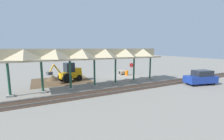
{
  "coord_description": "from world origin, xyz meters",
  "views": [
    {
      "loc": [
        13.7,
        22.15,
        4.99
      ],
      "look_at": [
        3.38,
        1.75,
        1.6
      ],
      "focal_mm": 24.0,
      "sensor_mm": 36.0,
      "label": 1
    }
  ],
  "objects_px": {
    "traffic_barrel": "(127,73)",
    "concrete_pipe": "(122,72)",
    "stop_sign": "(131,67)",
    "backhoe": "(70,73)",
    "distant_parked_car": "(201,78)"
  },
  "relations": [
    {
      "from": "stop_sign",
      "to": "distant_parked_car",
      "type": "distance_m",
      "value": 11.3
    },
    {
      "from": "traffic_barrel",
      "to": "concrete_pipe",
      "type": "bearing_deg",
      "value": -66.98
    },
    {
      "from": "backhoe",
      "to": "concrete_pipe",
      "type": "distance_m",
      "value": 9.89
    },
    {
      "from": "stop_sign",
      "to": "distant_parked_car",
      "type": "xyz_separation_m",
      "value": [
        -4.28,
        10.44,
        -0.6
      ]
    },
    {
      "from": "stop_sign",
      "to": "traffic_barrel",
      "type": "height_order",
      "value": "stop_sign"
    },
    {
      "from": "distant_parked_car",
      "to": "stop_sign",
      "type": "bearing_deg",
      "value": -67.68
    },
    {
      "from": "stop_sign",
      "to": "backhoe",
      "type": "distance_m",
      "value": 11.26
    },
    {
      "from": "stop_sign",
      "to": "concrete_pipe",
      "type": "height_order",
      "value": "stop_sign"
    },
    {
      "from": "concrete_pipe",
      "to": "traffic_barrel",
      "type": "bearing_deg",
      "value": 113.02
    },
    {
      "from": "stop_sign",
      "to": "traffic_barrel",
      "type": "xyz_separation_m",
      "value": [
        1.03,
        0.02,
        -1.14
      ]
    },
    {
      "from": "distant_parked_car",
      "to": "traffic_barrel",
      "type": "xyz_separation_m",
      "value": [
        5.31,
        -10.42,
        -0.53
      ]
    },
    {
      "from": "distant_parked_car",
      "to": "traffic_barrel",
      "type": "relative_size",
      "value": 4.99
    },
    {
      "from": "stop_sign",
      "to": "backhoe",
      "type": "xyz_separation_m",
      "value": [
        11.25,
        0.23,
        -0.32
      ]
    },
    {
      "from": "distant_parked_car",
      "to": "traffic_barrel",
      "type": "height_order",
      "value": "distant_parked_car"
    },
    {
      "from": "stop_sign",
      "to": "traffic_barrel",
      "type": "bearing_deg",
      "value": 1.03
    }
  ]
}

